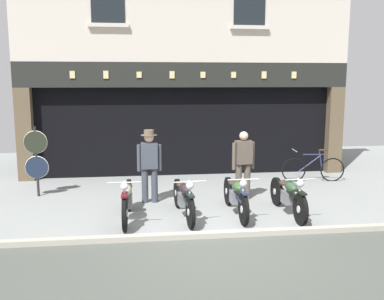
% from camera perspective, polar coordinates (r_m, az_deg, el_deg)
% --- Properties ---
extents(ground, '(21.51, 22.00, 0.18)m').
position_cam_1_polar(ground, '(6.97, 5.03, -14.81)').
color(ground, gray).
extents(shop_facade, '(9.81, 4.42, 6.82)m').
position_cam_1_polar(shop_facade, '(14.28, -1.57, 5.24)').
color(shop_facade, black).
rests_on(shop_facade, ground).
extents(motorcycle_left, '(0.62, 2.01, 0.93)m').
position_cam_1_polar(motorcycle_left, '(8.79, -8.65, -6.45)').
color(motorcycle_left, black).
rests_on(motorcycle_left, ground).
extents(motorcycle_center_left, '(0.62, 2.06, 0.91)m').
position_cam_1_polar(motorcycle_center_left, '(8.86, -1.10, -6.30)').
color(motorcycle_center_left, black).
rests_on(motorcycle_center_left, ground).
extents(motorcycle_center, '(0.62, 2.04, 0.92)m').
position_cam_1_polar(motorcycle_center, '(9.08, 5.83, -5.96)').
color(motorcycle_center, black).
rests_on(motorcycle_center, ground).
extents(motorcycle_center_right, '(0.62, 2.01, 0.91)m').
position_cam_1_polar(motorcycle_center_right, '(9.25, 12.66, -5.87)').
color(motorcycle_center_right, black).
rests_on(motorcycle_center_right, ground).
extents(salesman_left, '(0.56, 0.37, 1.69)m').
position_cam_1_polar(salesman_left, '(9.86, -5.69, -1.62)').
color(salesman_left, '#3D424C').
rests_on(salesman_left, ground).
extents(shopkeeper_center, '(0.55, 0.28, 1.63)m').
position_cam_1_polar(shopkeeper_center, '(10.13, 6.83, -1.61)').
color(shopkeeper_center, brown).
rests_on(shopkeeper_center, ground).
extents(tyre_sign_pole, '(0.56, 0.06, 1.71)m').
position_cam_1_polar(tyre_sign_pole, '(10.98, -19.99, -0.72)').
color(tyre_sign_pole, '#232328').
rests_on(tyre_sign_pole, ground).
extents(advert_board_near, '(0.67, 0.03, 0.95)m').
position_cam_1_polar(advert_board_near, '(12.95, 5.44, 4.50)').
color(advert_board_near, silver).
extents(advert_board_far, '(0.67, 0.03, 0.96)m').
position_cam_1_polar(advert_board_far, '(13.24, 10.29, 4.45)').
color(advert_board_far, silver).
extents(leaning_bicycle, '(1.77, 0.50, 0.93)m').
position_cam_1_polar(leaning_bicycle, '(12.46, 15.83, -2.37)').
color(leaning_bicycle, black).
rests_on(leaning_bicycle, ground).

